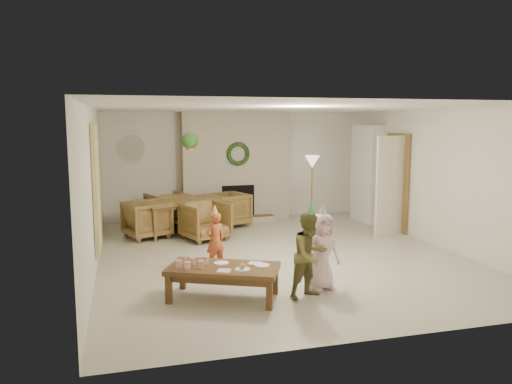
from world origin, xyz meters
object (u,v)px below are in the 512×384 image
object	(u,v)px
dining_chair_far	(167,209)
coffee_table_top	(223,269)
dining_chair_left	(147,219)
dining_chair_near	(205,221)
child_plaid	(310,255)
dining_chair_right	(228,210)
child_red	(215,241)
child_pink	(322,251)
dining_table	(185,216)

from	to	relation	value
dining_chair_far	coffee_table_top	xyz separation A→B (m)	(0.28, -4.84, 0.03)
dining_chair_left	coffee_table_top	bearing A→B (deg)	170.73
dining_chair_near	child_plaid	distance (m)	3.61
child_plaid	dining_chair_right	bearing A→B (deg)	70.97
coffee_table_top	child_plaid	distance (m)	1.13
child_red	child_pink	world-z (taller)	child_pink
dining_chair_far	dining_chair_near	bearing A→B (deg)	90.00
dining_chair_far	child_plaid	distance (m)	5.27
dining_chair_near	child_red	bearing A→B (deg)	-115.70
dining_chair_right	child_red	size ratio (longest dim) A/B	0.91
dining_chair_far	dining_chair_right	xyz separation A→B (m)	(1.27, -0.41, 0.00)
coffee_table_top	child_pink	world-z (taller)	child_pink
dining_table	dining_chair_right	xyz separation A→B (m)	(0.97, 0.37, 0.03)
dining_chair_near	dining_chair_far	bearing A→B (deg)	90.00
dining_chair_left	child_pink	size ratio (longest dim) A/B	0.76
dining_chair_far	child_plaid	bearing A→B (deg)	84.41
child_plaid	child_pink	bearing A→B (deg)	22.94
dining_table	coffee_table_top	xyz separation A→B (m)	(-0.01, -4.06, 0.07)
dining_chair_far	dining_chair_right	world-z (taller)	same
dining_chair_far	child_plaid	xyz separation A→B (m)	(1.38, -5.08, 0.20)
dining_table	child_plaid	distance (m)	4.44
dining_chair_near	dining_chair_far	world-z (taller)	same
dining_chair_near	dining_chair_left	xyz separation A→B (m)	(-1.08, 0.48, 0.00)
dining_chair_right	child_pink	size ratio (longest dim) A/B	0.76
dining_chair_near	child_plaid	size ratio (longest dim) A/B	0.71
child_plaid	dining_table	bearing A→B (deg)	83.78
child_red	child_plaid	bearing A→B (deg)	101.24
child_pink	coffee_table_top	bearing A→B (deg)	166.37
dining_chair_right	dining_chair_near	bearing A→B (deg)	-51.34
dining_table	dining_chair_near	world-z (taller)	dining_chair_near
dining_table	dining_chair_left	distance (m)	0.83
dining_chair_left	child_plaid	size ratio (longest dim) A/B	0.71
dining_table	dining_chair_far	bearing A→B (deg)	90.00
dining_table	dining_chair_far	xyz separation A→B (m)	(-0.30, 0.78, 0.03)
dining_chair_far	dining_chair_left	xyz separation A→B (m)	(-0.48, -1.08, 0.00)
child_plaid	child_pink	size ratio (longest dim) A/B	1.07
dining_chair_right	dining_chair_far	bearing A→B (deg)	-128.66
dining_chair_right	child_plaid	xyz separation A→B (m)	(0.11, -4.67, 0.20)
coffee_table_top	child_red	bearing A→B (deg)	108.51
dining_chair_near	child_red	world-z (taller)	child_red
dining_chair_far	dining_chair_right	distance (m)	1.34
dining_chair_left	dining_chair_right	xyz separation A→B (m)	(1.75, 0.67, 0.00)
dining_chair_near	dining_table	bearing A→B (deg)	90.00
dining_table	dining_chair_near	size ratio (longest dim) A/B	2.34
dining_chair_far	child_plaid	size ratio (longest dim) A/B	0.71
dining_chair_far	child_red	size ratio (longest dim) A/B	0.91
dining_chair_left	dining_chair_right	bearing A→B (deg)	-90.00
dining_chair_right	child_plaid	distance (m)	4.67
dining_chair_right	child_pink	world-z (taller)	child_pink
dining_chair_left	dining_chair_near	bearing A→B (deg)	-135.00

